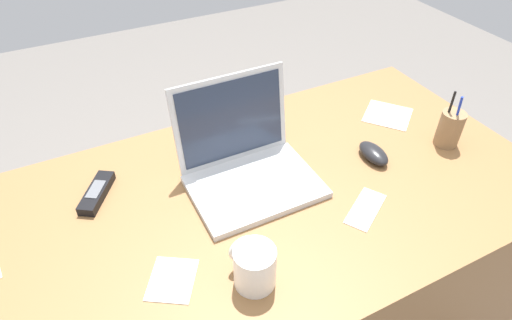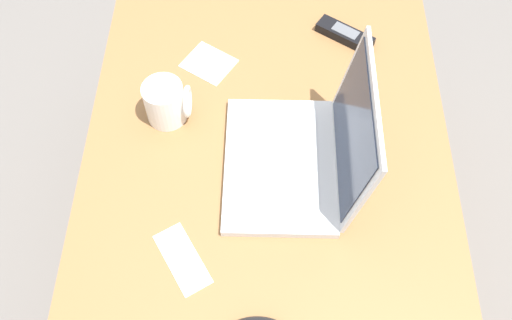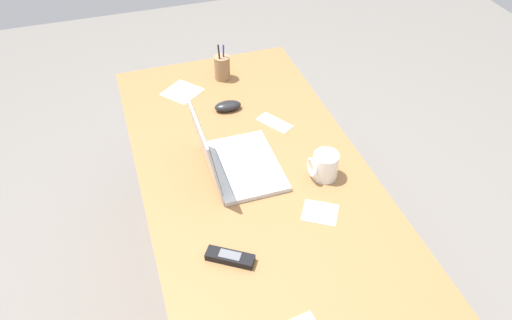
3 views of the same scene
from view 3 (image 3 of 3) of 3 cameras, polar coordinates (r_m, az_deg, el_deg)
The scene contains 10 objects.
ground_plane at distance 2.38m, azimuth -0.36°, elevation -13.91°, with size 6.00×6.00×0.00m, color slate.
desk at distance 2.08m, azimuth -0.41°, elevation -8.19°, with size 1.56×0.80×0.74m, color olive.
laptop at distance 1.76m, azimuth -2.81°, elevation 0.07°, with size 0.33×0.28×0.26m.
computer_mouse at distance 2.07m, azimuth -3.23°, elevation 6.17°, with size 0.06×0.11×0.04m, color black.
coffee_mug_white at distance 1.76m, azimuth 7.81°, elevation -0.66°, with size 0.09×0.10×0.10m.
cordless_phone at distance 1.52m, azimuth -2.98°, elevation -11.03°, with size 0.12×0.15×0.03m.
pen_holder at distance 2.25m, azimuth -3.88°, elevation 10.48°, with size 0.07×0.07×0.17m.
paper_note_left at distance 2.01m, azimuth 2.12°, elevation 4.27°, with size 0.15×0.06×0.00m, color white.
paper_note_right at distance 2.21m, azimuth -8.41°, elevation 7.68°, with size 0.14×0.14×0.00m, color white.
paper_note_front at distance 1.67m, azimuth 7.33°, elevation -5.96°, with size 0.10×0.11×0.00m, color white.
Camera 3 is at (-1.27, 0.40, 1.97)m, focal length 35.09 mm.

